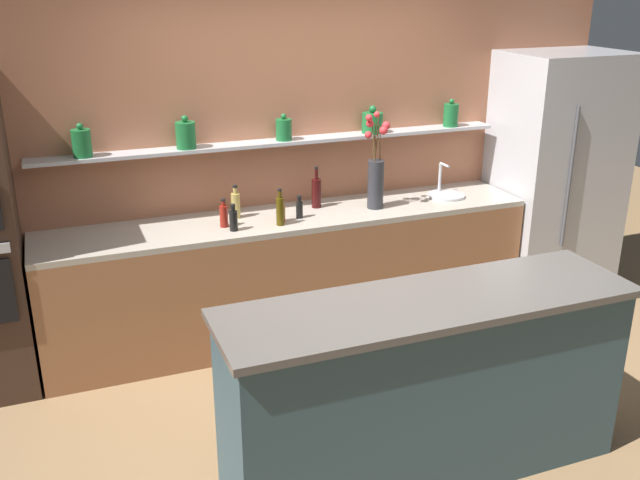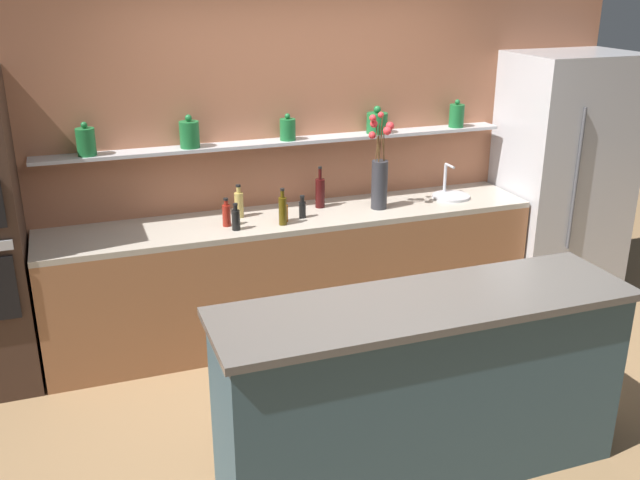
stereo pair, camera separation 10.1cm
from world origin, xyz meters
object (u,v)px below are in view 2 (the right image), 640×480
bottle_oil_0 (283,210)px  bottle_sauce_4 (236,219)px  bottle_spirit_1 (239,204)px  bottle_sauce_3 (302,208)px  refrigerator (562,178)px  bottle_sauce_2 (226,214)px  flower_vase (380,175)px  bottle_sauce_6 (284,212)px  bottle_wine_5 (320,192)px  sink_fixture (451,194)px

bottle_oil_0 → bottle_sauce_4: (-0.33, 0.00, -0.03)m
bottle_spirit_1 → bottle_sauce_3: (0.42, -0.16, -0.03)m
refrigerator → bottle_sauce_2: size_ratio=10.02×
flower_vase → bottle_sauce_4: flower_vase is taller
bottle_sauce_2 → bottle_sauce_6: 0.40m
bottle_oil_0 → bottle_sauce_2: size_ratio=1.31×
bottle_spirit_1 → bottle_sauce_3: bottle_spirit_1 is taller
bottle_oil_0 → bottle_wine_5: (0.37, 0.28, 0.01)m
refrigerator → sink_fixture: refrigerator is taller
bottle_sauce_6 → flower_vase: bearing=4.0°
bottle_sauce_2 → bottle_oil_0: bearing=-15.9°
bottle_sauce_3 → bottle_sauce_4: (-0.50, -0.09, 0.01)m
bottle_sauce_3 → bottle_sauce_6: 0.15m
flower_vase → bottle_sauce_4: bearing=-174.4°
bottle_sauce_2 → bottle_sauce_6: bearing=-6.3°
bottle_oil_0 → bottle_wine_5: 0.47m
bottle_oil_0 → bottle_sauce_6: bottle_oil_0 is taller
bottle_sauce_2 → bottle_sauce_6: (0.40, -0.04, -0.01)m
bottle_sauce_4 → bottle_wine_5: 0.75m
bottle_sauce_3 → bottle_sauce_6: bearing=-166.6°
bottle_sauce_6 → bottle_oil_0: bearing=-114.4°
bottle_sauce_2 → bottle_sauce_3: bearing=-0.9°
flower_vase → bottle_sauce_4: 1.12m
refrigerator → flower_vase: bearing=-179.6°
flower_vase → bottle_sauce_4: (-1.10, -0.11, -0.17)m
flower_vase → bottle_sauce_2: (-1.14, -0.01, -0.17)m
bottle_oil_0 → bottle_sauce_3: 0.20m
refrigerator → bottle_spirit_1: bearing=177.1°
bottle_oil_0 → bottle_sauce_4: bearing=179.1°
bottle_spirit_1 → bottle_sauce_4: bearing=-108.2°
flower_vase → bottle_wine_5: flower_vase is taller
bottle_wine_5 → bottle_sauce_6: (-0.34, -0.22, -0.05)m
sink_fixture → bottle_sauce_3: sink_fixture is taller
bottle_sauce_3 → bottle_wine_5: bottle_wine_5 is taller
bottle_spirit_1 → bottle_sauce_2: (-0.13, -0.16, -0.02)m
refrigerator → bottle_sauce_3: refrigerator is taller
flower_vase → sink_fixture: (0.63, 0.06, -0.23)m
bottle_sauce_2 → bottle_wine_5: bottle_wine_5 is taller
flower_vase → bottle_spirit_1: (-1.01, 0.15, -0.15)m
refrigerator → bottle_wine_5: (-2.02, 0.16, 0.04)m
sink_fixture → bottle_wine_5: (-1.03, 0.11, 0.09)m
bottle_sauce_4 → bottle_sauce_6: size_ratio=1.10×
sink_fixture → bottle_sauce_2: sink_fixture is taller
sink_fixture → refrigerator: bearing=-2.8°
refrigerator → bottle_sauce_4: (-2.72, -0.12, 0.01)m
sink_fixture → bottle_sauce_3: (-1.23, -0.08, 0.04)m
refrigerator → bottle_wine_5: refrigerator is taller
flower_vase → bottle_sauce_6: (-0.74, -0.05, -0.18)m
bottle_sauce_3 → flower_vase: bearing=1.7°
sink_fixture → bottle_sauce_4: size_ratio=1.55×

